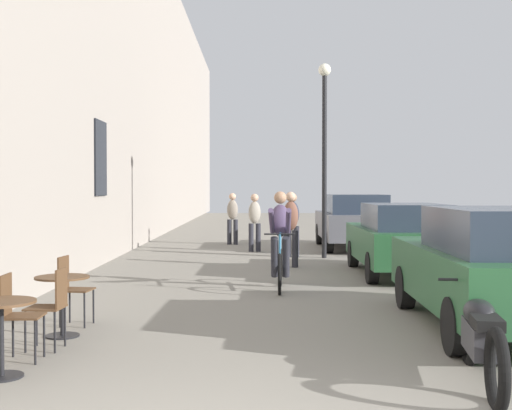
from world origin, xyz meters
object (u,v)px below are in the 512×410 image
object	(u,v)px
cyclist_on_bicycle	(277,243)
pedestrian_mid	(289,221)
cafe_chair_mid_toward_street	(49,303)
cafe_chair_near_toward_wall	(13,311)
parked_car_nearest	(492,267)
pedestrian_furthest	(229,216)
cafe_table_mid	(59,293)
street_lamp	(321,135)
cafe_chair_mid_toward_wall	(68,285)
parked_car_second	(398,238)
pedestrian_far	(251,219)
parked_car_third	(350,221)
parked_motorcycle	(478,338)
pedestrian_near	(287,225)

from	to	relation	value
cyclist_on_bicycle	pedestrian_mid	xyz separation A→B (m)	(0.51, 5.48, 0.11)
cafe_chair_mid_toward_street	cyclist_on_bicycle	world-z (taller)	cyclist_on_bicycle
cafe_chair_mid_toward_street	cafe_chair_near_toward_wall	bearing A→B (deg)	-114.28
parked_car_nearest	pedestrian_furthest	bearing A→B (deg)	105.97
cafe_chair_near_toward_wall	cafe_table_mid	size ratio (longest dim) A/B	1.24
cafe_chair_mid_toward_street	street_lamp	bearing A→B (deg)	68.04
cafe_chair_mid_toward_street	pedestrian_furthest	size ratio (longest dim) A/B	0.55
cafe_chair_mid_toward_wall	cyclist_on_bicycle	distance (m)	4.27
cafe_chair_mid_toward_street	pedestrian_mid	size ratio (longest dim) A/B	0.54
cyclist_on_bicycle	parked_car_second	xyz separation A→B (m)	(2.51, 1.83, -0.05)
cafe_chair_near_toward_wall	parked_car_nearest	xyz separation A→B (m)	(5.42, 1.49, 0.28)
cafe_table_mid	parked_car_nearest	world-z (taller)	parked_car_nearest
cafe_chair_mid_toward_wall	parked_car_second	bearing A→B (deg)	43.42
pedestrian_far	parked_car_third	world-z (taller)	pedestrian_far
pedestrian_furthest	parked_car_nearest	xyz separation A→B (m)	(3.70, -12.93, -0.11)
cafe_chair_mid_toward_street	pedestrian_furthest	bearing A→B (deg)	83.87
pedestrian_mid	parked_car_second	world-z (taller)	pedestrian_mid
pedestrian_mid	parked_motorcycle	distance (m)	11.34
cafe_table_mid	pedestrian_far	xyz separation A→B (m)	(2.27, 10.86, 0.39)
pedestrian_near	parked_car_second	distance (m)	2.58
street_lamp	parked_motorcycle	xyz separation A→B (m)	(0.32, -11.08, -2.70)
street_lamp	pedestrian_near	bearing A→B (deg)	-114.91
cafe_chair_mid_toward_wall	parked_motorcycle	bearing A→B (deg)	-30.30
parked_car_nearest	cafe_chair_mid_toward_wall	bearing A→B (deg)	176.48
cafe_table_mid	pedestrian_furthest	xyz separation A→B (m)	(1.57, 13.27, 0.39)
cafe_table_mid	pedestrian_far	size ratio (longest dim) A/B	0.45
parked_car_second	cafe_chair_near_toward_wall	bearing A→B (deg)	-128.18
parked_car_nearest	parked_motorcycle	distance (m)	2.47
parked_car_nearest	pedestrian_mid	bearing A→B (deg)	102.69
cafe_table_mid	parked_car_second	bearing A→B (deg)	47.42
cafe_chair_mid_toward_wall	pedestrian_furthest	distance (m)	12.71
cafe_chair_near_toward_wall	parked_car_second	distance (m)	8.72
cafe_chair_mid_toward_street	pedestrian_far	size ratio (longest dim) A/B	0.55
pedestrian_mid	pedestrian_far	world-z (taller)	pedestrian_mid
cafe_chair_near_toward_wall	pedestrian_near	xyz separation A→B (m)	(3.23, 8.25, 0.43)
pedestrian_near	pedestrian_far	distance (m)	3.84
cyclist_on_bicycle	pedestrian_far	xyz separation A→B (m)	(-0.46, 6.99, 0.10)
street_lamp	parked_car_second	bearing A→B (deg)	-70.76
pedestrian_mid	parked_car_third	distance (m)	3.07
cafe_table_mid	cyclist_on_bicycle	bearing A→B (deg)	54.82
pedestrian_near	street_lamp	world-z (taller)	street_lamp
cyclist_on_bicycle	parked_car_nearest	bearing A→B (deg)	-54.28
cafe_table_mid	parked_car_nearest	bearing A→B (deg)	3.73
pedestrian_furthest	parked_car_third	world-z (taller)	pedestrian_furthest
cafe_table_mid	pedestrian_mid	distance (m)	9.91
cafe_chair_near_toward_wall	pedestrian_mid	xyz separation A→B (m)	(3.39, 10.50, 0.40)
cafe_table_mid	parked_car_nearest	size ratio (longest dim) A/B	0.17
cafe_table_mid	parked_car_second	world-z (taller)	parked_car_second
cafe_chair_near_toward_wall	parked_car_third	distance (m)	13.95
cafe_table_mid	cafe_chair_mid_toward_street	world-z (taller)	cafe_chair_mid_toward_street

